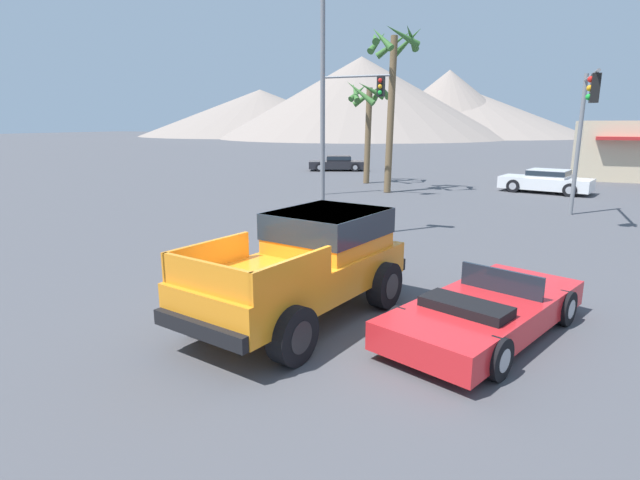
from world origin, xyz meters
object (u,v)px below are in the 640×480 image
(parked_car_white, at_px, (546,181))
(traffic_light_main, at_px, (585,116))
(orange_pickup_truck, at_px, (310,259))
(palm_tree_short, at_px, (393,69))
(traffic_light_crosswalk, at_px, (346,111))
(red_convertible_car, at_px, (486,312))
(parked_car_dark, at_px, (338,163))
(street_lamp_post, at_px, (323,78))
(palm_tree_tall, at_px, (368,106))

(parked_car_white, xyz_separation_m, traffic_light_main, (0.78, -8.27, 3.20))
(orange_pickup_truck, height_order, palm_tree_short, palm_tree_short)
(parked_car_white, xyz_separation_m, traffic_light_crosswalk, (-9.38, -5.18, 3.54))
(red_convertible_car, bearing_deg, parked_car_white, 107.46)
(red_convertible_car, height_order, parked_car_dark, parked_car_dark)
(street_lamp_post, bearing_deg, parked_car_white, 65.13)
(orange_pickup_truck, distance_m, traffic_light_main, 13.62)
(traffic_light_crosswalk, xyz_separation_m, palm_tree_tall, (-0.62, 5.63, 0.41))
(traffic_light_crosswalk, relative_size, palm_tree_short, 0.72)
(street_lamp_post, height_order, palm_tree_tall, street_lamp_post)
(red_convertible_car, xyz_separation_m, parked_car_dark, (-13.14, 27.71, 0.17))
(palm_tree_tall, bearing_deg, palm_tree_short, -55.80)
(parked_car_dark, xyz_separation_m, traffic_light_main, (15.33, -15.78, 3.25))
(orange_pickup_truck, xyz_separation_m, traffic_light_crosswalk, (-4.78, 15.30, 3.07))
(palm_tree_tall, bearing_deg, parked_car_white, -2.56)
(orange_pickup_truck, relative_size, parked_car_dark, 1.13)
(traffic_light_main, bearing_deg, traffic_light_crosswalk, -106.91)
(parked_car_white, bearing_deg, traffic_light_crosswalk, 133.44)
(parked_car_white, bearing_deg, street_lamp_post, 169.68)
(street_lamp_post, xyz_separation_m, palm_tree_short, (-0.94, 11.64, 1.34))
(parked_car_dark, bearing_deg, red_convertible_car, -176.29)
(palm_tree_short, bearing_deg, street_lamp_post, -85.39)
(orange_pickup_truck, xyz_separation_m, parked_car_dark, (-9.94, 27.99, -0.51))
(traffic_light_main, distance_m, traffic_light_crosswalk, 10.63)
(orange_pickup_truck, bearing_deg, traffic_light_crosswalk, 120.05)
(red_convertible_car, height_order, street_lamp_post, street_lamp_post)
(orange_pickup_truck, distance_m, street_lamp_post, 7.33)
(traffic_light_main, relative_size, palm_tree_short, 0.65)
(parked_car_white, height_order, traffic_light_crosswalk, traffic_light_crosswalk)
(red_convertible_car, bearing_deg, palm_tree_short, 131.49)
(parked_car_white, distance_m, street_lamp_post, 16.63)
(orange_pickup_truck, bearing_deg, palm_tree_tall, 117.18)
(red_convertible_car, relative_size, palm_tree_tall, 0.79)
(parked_car_white, bearing_deg, orange_pickup_truck, -178.13)
(orange_pickup_truck, distance_m, parked_car_dark, 29.71)
(street_lamp_post, bearing_deg, traffic_light_main, 39.94)
(orange_pickup_truck, bearing_deg, palm_tree_short, 112.72)
(parked_car_dark, bearing_deg, palm_tree_short, -168.46)
(red_convertible_car, height_order, traffic_light_main, traffic_light_main)
(traffic_light_main, relative_size, street_lamp_post, 0.66)
(orange_pickup_truck, relative_size, traffic_light_crosswalk, 0.88)
(traffic_light_crosswalk, bearing_deg, red_convertible_car, -62.02)
(parked_car_white, bearing_deg, palm_tree_tall, 101.99)
(traffic_light_crosswalk, height_order, palm_tree_short, palm_tree_short)
(traffic_light_main, height_order, traffic_light_crosswalk, traffic_light_crosswalk)
(parked_car_dark, height_order, traffic_light_crosswalk, traffic_light_crosswalk)
(parked_car_white, relative_size, street_lamp_post, 0.58)
(traffic_light_main, distance_m, palm_tree_short, 10.30)
(street_lamp_post, bearing_deg, palm_tree_short, 94.61)
(parked_car_white, bearing_deg, traffic_light_main, -160.03)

